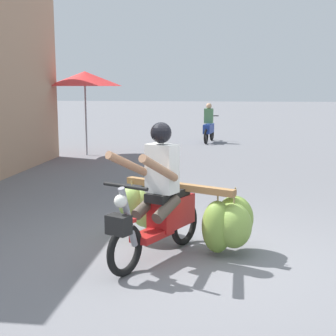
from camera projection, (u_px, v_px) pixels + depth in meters
The scene contains 4 objects.
ground_plane at pixel (202, 261), 5.48m from camera, with size 120.00×120.00×0.00m, color slate.
motorbike_main_loaded at pixel (181, 211), 5.78m from camera, with size 1.86×2.01×1.58m.
motorbike_distant_ahead_left at pixel (209, 127), 17.03m from camera, with size 0.53×1.61×1.40m.
market_umbrella_near_shop at pixel (85, 79), 13.61m from camera, with size 2.11×2.11×2.40m.
Camera 1 is at (0.25, -5.23, 1.97)m, focal length 51.26 mm.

